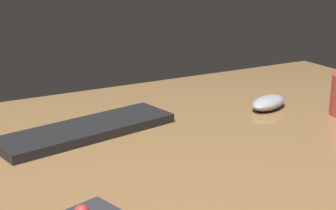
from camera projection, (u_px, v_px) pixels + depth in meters
The scene contains 3 objects.
desk at pixel (198, 134), 112.86cm from camera, with size 140.00×84.00×2.00cm, color olive.
keyboard at pixel (87, 130), 109.82cm from camera, with size 38.57×11.74×1.97cm, color black.
computer_mouse at pixel (268, 103), 126.60cm from camera, with size 11.81×6.15×3.16cm, color #999EA5.
Camera 1 is at (-56.59, -89.74, 40.57)cm, focal length 55.18 mm.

